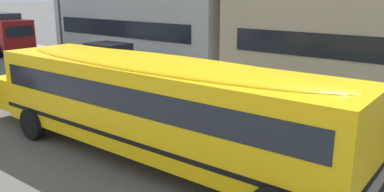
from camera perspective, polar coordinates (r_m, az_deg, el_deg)
name	(u,v)px	position (r m, az deg, el deg)	size (l,w,h in m)	color
ground_plane	(182,137)	(11.86, -1.52, -5.98)	(400.00, 400.00, 0.00)	#54514F
sidewalk_far	(292,92)	(17.77, 14.28, 0.58)	(120.00, 3.00, 0.01)	gray
lane_centreline	(182,137)	(11.86, -1.52, -5.97)	(110.00, 0.16, 0.01)	silver
school_bus	(149,99)	(10.05, -6.21, -0.37)	(12.04, 2.89, 2.67)	yellow
parked_car_dark_blue_end_of_row	(110,58)	(21.44, -11.75, 5.36)	(3.96, 1.99, 1.64)	navy
box_truck	(0,31)	(31.85, -26.03, 8.39)	(6.10, 2.60, 2.82)	maroon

